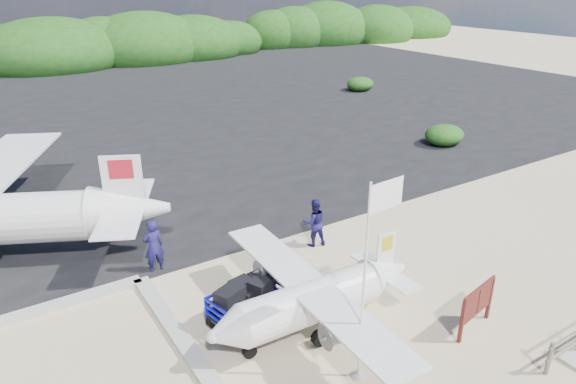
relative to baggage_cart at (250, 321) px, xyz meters
The scene contains 9 objects.
ground 2.65m from the baggage_cart, 25.10° to the right, with size 160.00×160.00×0.00m, color beige.
asphalt_apron 28.98m from the baggage_cart, 85.26° to the left, with size 90.00×50.00×0.04m, color #B2B2B2, non-canonical shape.
vegetation_band 53.93m from the baggage_cart, 87.45° to the left, with size 124.00×8.00×4.40m, color #B2B2B2, non-canonical shape.
baggage_cart is the anchor object (origin of this frame).
flagpole 3.73m from the baggage_cart, 70.61° to the right, with size 1.08×0.45×5.41m, color white, non-canonical shape.
signboard 6.58m from the baggage_cart, 36.32° to the right, with size 1.84×0.17×1.52m, color #5B201A, non-canonical shape.
crew_a 4.61m from the baggage_cart, 108.31° to the left, with size 0.71×0.47×1.96m, color #1A1550.
crew_b 5.28m from the baggage_cart, 33.06° to the left, with size 0.92×0.72×1.90m, color #1A1550.
aircraft_large 30.23m from the baggage_cart, 51.67° to the left, with size 16.19×16.19×4.86m, color #B2B2B2, non-canonical shape.
Camera 1 is at (-8.31, -10.16, 9.58)m, focal length 32.00 mm.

